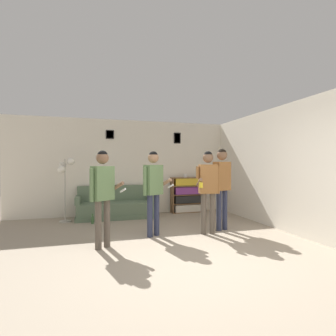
# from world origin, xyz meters

# --- Properties ---
(ground_plane) EXTENTS (20.00, 20.00, 0.00)m
(ground_plane) POSITION_xyz_m (0.00, 0.00, 0.00)
(ground_plane) COLOR gray
(wall_back) EXTENTS (7.36, 0.08, 2.70)m
(wall_back) POSITION_xyz_m (0.00, 4.24, 1.35)
(wall_back) COLOR silver
(wall_back) RESTS_ON ground_plane
(wall_right) EXTENTS (0.06, 6.61, 2.70)m
(wall_right) POSITION_xyz_m (2.51, 2.10, 1.35)
(wall_right) COLOR silver
(wall_right) RESTS_ON ground_plane
(couch) EXTENTS (2.06, 0.80, 0.84)m
(couch) POSITION_xyz_m (-0.83, 3.82, 0.28)
(couch) COLOR #5B7056
(couch) RESTS_ON ground_plane
(bookshelf) EXTENTS (0.96, 0.30, 1.04)m
(bookshelf) POSITION_xyz_m (1.28, 4.02, 0.52)
(bookshelf) COLOR brown
(bookshelf) RESTS_ON ground_plane
(floor_lamp) EXTENTS (0.39, 0.43, 1.60)m
(floor_lamp) POSITION_xyz_m (-2.09, 3.59, 1.22)
(floor_lamp) COLOR #ADA89E
(floor_lamp) RESTS_ON ground_plane
(person_player_foreground_left) EXTENTS (0.60, 0.37, 1.66)m
(person_player_foreground_left) POSITION_xyz_m (-1.27, 1.24, 1.02)
(person_player_foreground_left) COLOR brown
(person_player_foreground_left) RESTS_ON ground_plane
(person_player_foreground_center) EXTENTS (0.59, 0.38, 1.69)m
(person_player_foreground_center) POSITION_xyz_m (-0.28, 1.72, 1.04)
(person_player_foreground_center) COLOR #2D334C
(person_player_foreground_center) RESTS_ON ground_plane
(person_watcher_holding_cup) EXTENTS (0.54, 0.40, 1.70)m
(person_watcher_holding_cup) POSITION_xyz_m (0.83, 1.57, 1.05)
(person_watcher_holding_cup) COLOR brown
(person_watcher_holding_cup) RESTS_ON ground_plane
(person_spectator_near_bookshelf) EXTENTS (0.48, 0.30, 1.77)m
(person_spectator_near_bookshelf) POSITION_xyz_m (1.26, 1.78, 1.09)
(person_spectator_near_bookshelf) COLOR #2D334C
(person_spectator_near_bookshelf) RESTS_ON ground_plane
(bottle_on_floor) EXTENTS (0.07, 0.07, 0.24)m
(bottle_on_floor) POSITION_xyz_m (-1.43, 3.20, 0.09)
(bottle_on_floor) COLOR #3D6638
(bottle_on_floor) RESTS_ON ground_plane
(drinking_cup) EXTENTS (0.09, 0.09, 0.10)m
(drinking_cup) POSITION_xyz_m (1.24, 4.02, 1.09)
(drinking_cup) COLOR white
(drinking_cup) RESTS_ON bookshelf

